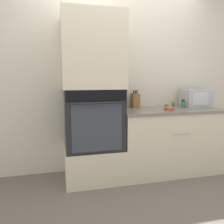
{
  "coord_description": "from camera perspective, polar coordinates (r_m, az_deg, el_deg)",
  "views": [
    {
      "loc": [
        -0.76,
        -2.35,
        1.28
      ],
      "look_at": [
        -0.14,
        0.21,
        0.88
      ],
      "focal_mm": 35.0,
      "sensor_mm": 36.0,
      "label": 1
    }
  ],
  "objects": [
    {
      "name": "ground_plane",
      "position": [
        2.78,
        3.99,
        -18.68
      ],
      "size": [
        12.0,
        12.0,
        0.0
      ],
      "primitive_type": "plane",
      "color": "#6B6056"
    },
    {
      "name": "counter_unit",
      "position": [
        3.14,
        14.67,
        -7.12
      ],
      "size": [
        1.41,
        0.63,
        0.88
      ],
      "color": "beige",
      "rests_on": "ground_plane"
    },
    {
      "name": "microwave",
      "position": [
        3.37,
        21.12,
        3.44
      ],
      "size": [
        0.4,
        0.27,
        0.26
      ],
      "color": "#B2B5BA",
      "rests_on": "counter_unit"
    },
    {
      "name": "condiment_jar_far",
      "position": [
        3.04,
        13.98,
        1.49
      ],
      "size": [
        0.05,
        0.05,
        0.07
      ],
      "color": "#427047",
      "rests_on": "counter_unit"
    },
    {
      "name": "wall_back",
      "position": [
        3.08,
        0.67,
        8.15
      ],
      "size": [
        8.0,
        0.05,
        2.5
      ],
      "color": "beige",
      "rests_on": "ground_plane"
    },
    {
      "name": "bowl",
      "position": [
        2.89,
        14.65,
        0.81
      ],
      "size": [
        0.13,
        0.13,
        0.04
      ],
      "color": "#B24C42",
      "rests_on": "counter_unit"
    },
    {
      "name": "wall_oven",
      "position": [
        2.72,
        -4.96,
        -1.66
      ],
      "size": [
        0.69,
        0.64,
        0.73
      ],
      "color": "black",
      "rests_on": "oven_cabinet_base"
    },
    {
      "name": "knife_block",
      "position": [
        3.06,
        6.09,
        2.97
      ],
      "size": [
        0.1,
        0.13,
        0.24
      ],
      "color": "olive",
      "rests_on": "counter_unit"
    },
    {
      "name": "oven_cabinet_base",
      "position": [
        2.89,
        -4.81,
        -13.03
      ],
      "size": [
        0.72,
        0.6,
        0.42
      ],
      "color": "beige",
      "rests_on": "ground_plane"
    },
    {
      "name": "condiment_jar_near",
      "position": [
        3.26,
        15.7,
        2.01
      ],
      "size": [
        0.04,
        0.04,
        0.09
      ],
      "color": "#427047",
      "rests_on": "counter_unit"
    },
    {
      "name": "oven_cabinet_upper",
      "position": [
        2.7,
        -5.2,
        15.34
      ],
      "size": [
        0.72,
        0.6,
        0.87
      ],
      "color": "beige",
      "rests_on": "wall_oven"
    },
    {
      "name": "condiment_jar_mid",
      "position": [
        3.19,
        18.08,
        2.01
      ],
      "size": [
        0.05,
        0.05,
        0.12
      ],
      "color": "#427047",
      "rests_on": "counter_unit"
    }
  ]
}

